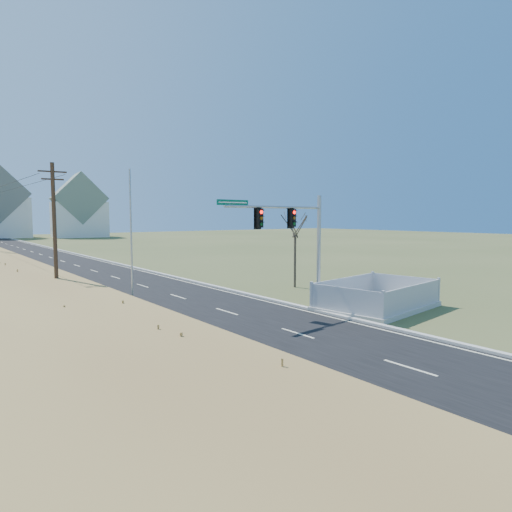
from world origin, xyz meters
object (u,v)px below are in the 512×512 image
at_px(open_sign, 327,300).
at_px(bare_tree, 295,224).
at_px(flagpole, 132,257).
at_px(fence_enclosure, 377,303).
at_px(traffic_signal_mast, 300,237).

height_order(open_sign, bare_tree, bare_tree).
bearing_deg(open_sign, flagpole, 162.67).
distance_m(fence_enclosure, open_sign, 2.91).
bearing_deg(fence_enclosure, traffic_signal_mast, 123.98).
bearing_deg(bare_tree, fence_enclosure, -99.28).
height_order(flagpole, bare_tree, flagpole).
relative_size(traffic_signal_mast, flagpole, 1.05).
xyz_separation_m(fence_enclosure, bare_tree, (1.46, 8.95, 4.59)).
height_order(traffic_signal_mast, flagpole, flagpole).
relative_size(flagpole, bare_tree, 1.33).
relative_size(fence_enclosure, open_sign, 11.82).
xyz_separation_m(traffic_signal_mast, fence_enclosure, (3.14, -3.37, -3.89)).
xyz_separation_m(traffic_signal_mast, flagpole, (-9.08, 3.80, -0.98)).
bearing_deg(bare_tree, flagpole, -172.59).
relative_size(traffic_signal_mast, fence_enclosure, 1.09).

